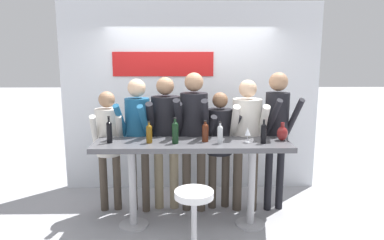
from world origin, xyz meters
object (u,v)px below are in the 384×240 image
Objects in this scene: tasting_table at (192,156)px; wine_bottle_4 at (149,133)px; bar_stool at (194,213)px; person_far_right at (277,124)px; wine_bottle_0 at (175,131)px; wine_bottle_1 at (220,133)px; wine_bottle_2 at (264,133)px; wine_bottle_3 at (205,132)px; person_far_left at (108,138)px; person_center_right at (220,138)px; wine_bottle_5 at (109,131)px; wine_glass_0 at (248,132)px; decorative_vase at (282,133)px; person_left at (138,130)px; person_center_left at (166,129)px; person_right at (247,131)px; person_center at (194,126)px.

tasting_table is 8.96× the size of wine_bottle_4.
wine_bottle_4 is (-0.51, 0.62, 0.70)m from bar_stool.
tasting_table is at bearing -170.54° from person_far_right.
wine_bottle_0 is 0.52m from wine_bottle_1.
person_far_right is at bearing 32.22° from wine_bottle_1.
wine_bottle_2 is 1.10× the size of wine_bottle_3.
bar_stool is 1.65m from person_far_left.
person_center_right is 0.86× the size of person_far_right.
wine_bottle_5 is 1.62m from wine_glass_0.
wine_bottle_4 is 1.15m from wine_glass_0.
decorative_vase is at bearing -106.85° from person_far_right.
person_left is at bearing 154.37° from wine_bottle_1.
bar_stool is at bearing -118.37° from wine_bottle_1.
person_far_right reaches higher than tasting_table.
person_center_left reaches higher than bar_stool.
bar_stool is 4.01× the size of wine_glass_0.
wine_bottle_5 is (-2.09, -0.45, 0.02)m from person_far_right.
wine_bottle_4 is at bearing -158.76° from person_right.
person_center_right is 0.77m from person_far_right.
person_right is 5.54× the size of wine_bottle_5.
wine_bottle_2 is (0.80, -0.50, 0.03)m from person_center.
person_left is at bearing 161.48° from wine_glass_0.
tasting_table is 0.58m from wine_bottle_4.
wine_glass_0 is (0.49, -0.05, 0.00)m from wine_bottle_3.
person_center reaches higher than person_center_right.
person_center_left is 0.56m from wine_bottle_4.
wine_bottle_0 reaches higher than wine_bottle_1.
wine_bottle_3 is at bearing -168.52° from person_far_right.
person_far_right is (1.11, 1.09, 0.71)m from bar_stool.
person_far_left reaches higher than wine_bottle_0.
person_center_left is 0.97× the size of person_center.
person_center reaches higher than decorative_vase.
person_right reaches higher than bar_stool.
person_far_left is 7.35× the size of decorative_vase.
person_right is (0.34, -0.10, 0.10)m from person_center_right.
person_center_left reaches higher than person_center_right.
bar_stool is (0.01, -0.65, -0.41)m from tasting_table.
wine_bottle_1 is at bearing -50.31° from person_center.
person_far_right reaches higher than wine_bottle_3.
person_far_right reaches higher than person_center_left.
wine_bottle_0 is at bearing -171.34° from person_far_right.
wine_bottle_1 is at bearing -2.08° from wine_bottle_5.
wine_bottle_0 is 1.20× the size of wine_bottle_3.
wine_bottle_4 is 1.18× the size of decorative_vase.
wine_bottle_1 reaches higher than bar_stool.
wine_glass_0 is at bearing -6.73° from person_left.
wine_bottle_0 reaches higher than decorative_vase.
wine_bottle_2 is (-0.29, -0.51, 0.00)m from person_far_right.
wine_bottle_2 is 0.30m from decorative_vase.
person_far_right is 0.37m from decorative_vase.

